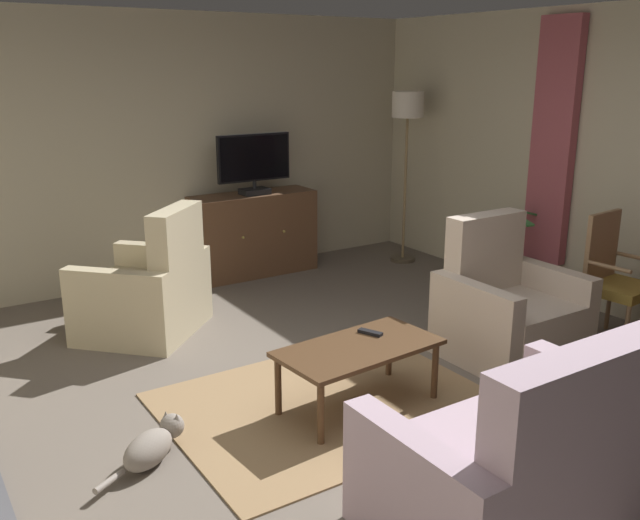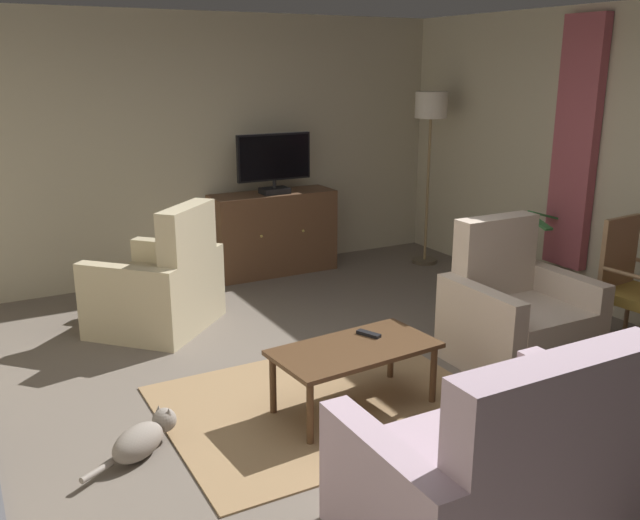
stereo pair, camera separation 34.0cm
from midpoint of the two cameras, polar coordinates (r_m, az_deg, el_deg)
name	(u,v)px [view 2 (the right image)]	position (r m, az deg, el deg)	size (l,w,h in m)	color
ground_plane	(346,410)	(4.63, 4.34, -12.36)	(6.51, 7.20, 0.04)	#665B51
wall_back	(180,149)	(7.17, -10.23, 9.03)	(6.51, 0.10, 2.67)	#B2A88E
curtain_panel_far	(576,145)	(6.72, 21.83, 8.85)	(0.10, 0.44, 2.24)	#A34C56
rug_central	(324,403)	(4.65, 2.45, -11.79)	(2.06, 1.61, 0.01)	#8E704C
tv_cabinet	(273,235)	(7.33, -2.57, 2.09)	(1.33, 0.47, 0.87)	#402A1C
television	(274,162)	(7.14, -2.46, 8.14)	(0.81, 0.20, 0.62)	black
coffee_table	(355,354)	(4.45, 5.12, -7.79)	(1.10, 0.62, 0.43)	#4C331E
tv_remote	(369,334)	(4.61, 6.19, -6.14)	(0.17, 0.05, 0.02)	black
sofa_floral	(505,472)	(3.51, 17.89, -16.47)	(1.40, 0.90, 1.03)	#AD93A3
armchair_beside_cabinet	(516,318)	(5.41, 17.71, -4.61)	(0.95, 0.83, 1.06)	#C6B29E
armchair_facing_sofa	(160,289)	(5.91, -11.54, -2.41)	(1.28, 1.27, 1.07)	tan
side_chair_far_end	(631,283)	(5.90, 25.92, -1.76)	(0.51, 0.48, 1.04)	olive
potted_plant_leafy_by_curtain	(524,278)	(6.75, 17.99, -1.46)	(0.90, 0.67, 0.88)	#3D4C5B
cat	(142,438)	(4.16, -12.19, -14.32)	(0.62, 0.40, 0.21)	gray
floor_lamp	(431,122)	(7.62, 10.45, 11.16)	(0.34, 0.34, 1.89)	#4C4233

